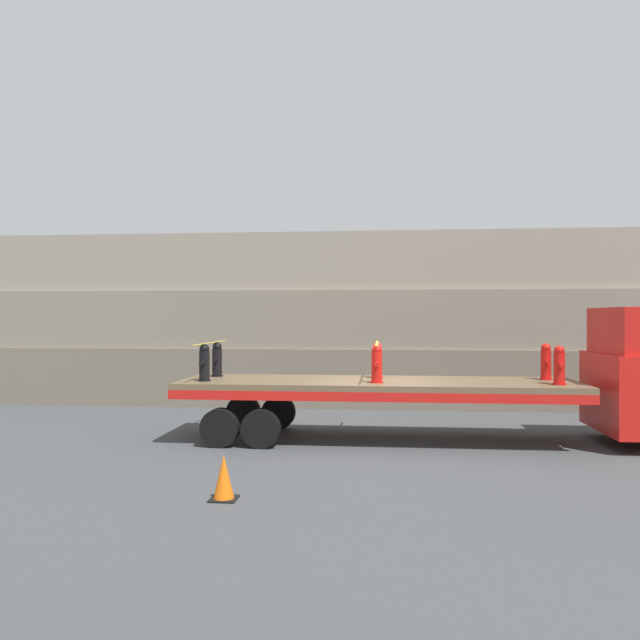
{
  "coord_description": "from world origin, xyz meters",
  "views": [
    {
      "loc": [
        0.12,
        -14.13,
        2.77
      ],
      "look_at": [
        -1.3,
        0.0,
        2.71
      ],
      "focal_mm": 35.0,
      "sensor_mm": 36.0,
      "label": 1
    }
  ],
  "objects_px": {
    "fire_hydrant_black_near_0": "(204,363)",
    "fire_hydrant_red_far_1": "(377,361)",
    "fire_hydrant_red_far_2": "(546,362)",
    "fire_hydrant_red_near_1": "(377,364)",
    "fire_hydrant_red_near_2": "(559,366)",
    "fire_hydrant_black_far_0": "(217,360)",
    "traffic_cone": "(224,478)",
    "flatbed_trailer": "(350,391)"
  },
  "relations": [
    {
      "from": "fire_hydrant_black_near_0",
      "to": "fire_hydrant_red_far_1",
      "type": "distance_m",
      "value": 3.99
    },
    {
      "from": "fire_hydrant_black_near_0",
      "to": "fire_hydrant_red_far_2",
      "type": "bearing_deg",
      "value": 7.97
    },
    {
      "from": "fire_hydrant_red_far_2",
      "to": "fire_hydrant_red_far_1",
      "type": "bearing_deg",
      "value": 180.0
    },
    {
      "from": "fire_hydrant_red_near_1",
      "to": "fire_hydrant_red_near_2",
      "type": "height_order",
      "value": "same"
    },
    {
      "from": "fire_hydrant_black_far_0",
      "to": "fire_hydrant_red_near_1",
      "type": "distance_m",
      "value": 3.99
    },
    {
      "from": "fire_hydrant_black_near_0",
      "to": "traffic_cone",
      "type": "relative_size",
      "value": 1.21
    },
    {
      "from": "fire_hydrant_red_near_1",
      "to": "traffic_cone",
      "type": "height_order",
      "value": "fire_hydrant_red_near_1"
    },
    {
      "from": "fire_hydrant_black_far_0",
      "to": "fire_hydrant_red_far_2",
      "type": "xyz_separation_m",
      "value": [
        7.68,
        0.0,
        0.0
      ]
    },
    {
      "from": "fire_hydrant_black_far_0",
      "to": "fire_hydrant_red_far_2",
      "type": "bearing_deg",
      "value": 0.0
    },
    {
      "from": "flatbed_trailer",
      "to": "fire_hydrant_black_near_0",
      "type": "height_order",
      "value": "fire_hydrant_black_near_0"
    },
    {
      "from": "flatbed_trailer",
      "to": "fire_hydrant_black_far_0",
      "type": "distance_m",
      "value": 3.34
    },
    {
      "from": "fire_hydrant_black_far_0",
      "to": "fire_hydrant_red_near_2",
      "type": "distance_m",
      "value": 7.76
    },
    {
      "from": "fire_hydrant_red_far_1",
      "to": "fire_hydrant_black_near_0",
      "type": "bearing_deg",
      "value": -164.36
    },
    {
      "from": "fire_hydrant_red_near_1",
      "to": "fire_hydrant_red_near_2",
      "type": "bearing_deg",
      "value": 0.0
    },
    {
      "from": "flatbed_trailer",
      "to": "fire_hydrant_red_far_1",
      "type": "height_order",
      "value": "fire_hydrant_red_far_1"
    },
    {
      "from": "fire_hydrant_black_far_0",
      "to": "fire_hydrant_red_near_1",
      "type": "relative_size",
      "value": 1.0
    },
    {
      "from": "flatbed_trailer",
      "to": "fire_hydrant_red_far_2",
      "type": "distance_m",
      "value": 4.53
    },
    {
      "from": "flatbed_trailer",
      "to": "fire_hydrant_black_far_0",
      "type": "height_order",
      "value": "fire_hydrant_black_far_0"
    },
    {
      "from": "fire_hydrant_red_far_1",
      "to": "traffic_cone",
      "type": "distance_m",
      "value": 6.04
    },
    {
      "from": "fire_hydrant_black_far_0",
      "to": "fire_hydrant_red_near_2",
      "type": "bearing_deg",
      "value": -7.97
    },
    {
      "from": "flatbed_trailer",
      "to": "traffic_cone",
      "type": "xyz_separation_m",
      "value": [
        -1.67,
        -4.87,
        -0.75
      ]
    },
    {
      "from": "traffic_cone",
      "to": "fire_hydrant_red_near_2",
      "type": "bearing_deg",
      "value": 35.33
    },
    {
      "from": "fire_hydrant_black_near_0",
      "to": "fire_hydrant_red_near_1",
      "type": "xyz_separation_m",
      "value": [
        3.84,
        0.0,
        0.0
      ]
    },
    {
      "from": "fire_hydrant_red_near_2",
      "to": "traffic_cone",
      "type": "xyz_separation_m",
      "value": [
        -6.12,
        -4.34,
        -1.41
      ]
    },
    {
      "from": "fire_hydrant_red_near_1",
      "to": "flatbed_trailer",
      "type": "bearing_deg",
      "value": 138.48
    },
    {
      "from": "fire_hydrant_black_far_0",
      "to": "fire_hydrant_red_near_1",
      "type": "bearing_deg",
      "value": -15.64
    },
    {
      "from": "fire_hydrant_red_near_1",
      "to": "fire_hydrant_red_far_2",
      "type": "relative_size",
      "value": 1.0
    },
    {
      "from": "fire_hydrant_red_far_1",
      "to": "fire_hydrant_red_near_1",
      "type": "bearing_deg",
      "value": -90.0
    },
    {
      "from": "fire_hydrant_red_far_1",
      "to": "traffic_cone",
      "type": "height_order",
      "value": "fire_hydrant_red_far_1"
    },
    {
      "from": "fire_hydrant_red_near_2",
      "to": "fire_hydrant_black_near_0",
      "type": "bearing_deg",
      "value": 180.0
    },
    {
      "from": "flatbed_trailer",
      "to": "fire_hydrant_black_far_0",
      "type": "bearing_deg",
      "value": 170.56
    },
    {
      "from": "fire_hydrant_black_far_0",
      "to": "fire_hydrant_red_near_2",
      "type": "xyz_separation_m",
      "value": [
        7.68,
        -1.08,
        0.0
      ]
    },
    {
      "from": "fire_hydrant_black_near_0",
      "to": "fire_hydrant_black_far_0",
      "type": "distance_m",
      "value": 1.08
    },
    {
      "from": "fire_hydrant_red_far_2",
      "to": "fire_hydrant_black_near_0",
      "type": "bearing_deg",
      "value": -172.03
    },
    {
      "from": "flatbed_trailer",
      "to": "fire_hydrant_black_near_0",
      "type": "xyz_separation_m",
      "value": [
        -3.23,
        -0.54,
        0.66
      ]
    },
    {
      "from": "fire_hydrant_red_near_1",
      "to": "fire_hydrant_red_near_2",
      "type": "xyz_separation_m",
      "value": [
        3.84,
        0.0,
        0.0
      ]
    },
    {
      "from": "fire_hydrant_red_far_1",
      "to": "fire_hydrant_red_near_2",
      "type": "xyz_separation_m",
      "value": [
        3.84,
        -1.08,
        0.0
      ]
    },
    {
      "from": "fire_hydrant_red_far_2",
      "to": "fire_hydrant_black_far_0",
      "type": "bearing_deg",
      "value": 180.0
    },
    {
      "from": "fire_hydrant_black_far_0",
      "to": "fire_hydrant_red_near_2",
      "type": "height_order",
      "value": "same"
    },
    {
      "from": "fire_hydrant_red_near_1",
      "to": "traffic_cone",
      "type": "relative_size",
      "value": 1.21
    },
    {
      "from": "fire_hydrant_red_near_1",
      "to": "fire_hydrant_red_near_2",
      "type": "distance_m",
      "value": 3.84
    },
    {
      "from": "flatbed_trailer",
      "to": "traffic_cone",
      "type": "bearing_deg",
      "value": -108.9
    }
  ]
}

